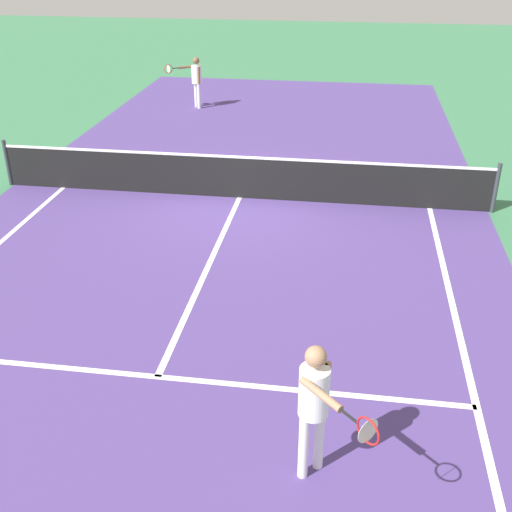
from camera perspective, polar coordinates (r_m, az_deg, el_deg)
The scene contains 8 objects.
ground_plane at distance 14.17m, azimuth -1.48°, elevation 5.24°, with size 60.00×60.00×0.00m, color #38724C.
court_surface_inbounds at distance 14.17m, azimuth -1.48°, elevation 5.24°, with size 10.62×24.40×0.00m, color #4C387A.
line_sideline_right at distance 8.97m, azimuth 18.68°, elevation -10.81°, with size 0.10×11.89×0.01m, color white.
line_service_near at distance 8.73m, azimuth -8.79°, elevation -10.62°, with size 8.22×0.10×0.01m, color white.
line_center_service at distance 11.33m, azimuth -4.24°, elevation -0.79°, with size 0.10×6.40×0.01m, color white.
net at distance 13.99m, azimuth -1.51°, elevation 7.11°, with size 10.86×0.09×1.07m.
player_near at distance 6.72m, azimuth 5.33°, elevation -12.60°, with size 0.79×1.03×1.65m.
player_far at distance 21.56m, azimuth -5.41°, elevation 15.66°, with size 1.09×0.68×1.62m.
Camera 1 is at (2.30, -12.93, 5.33)m, focal length 44.76 mm.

